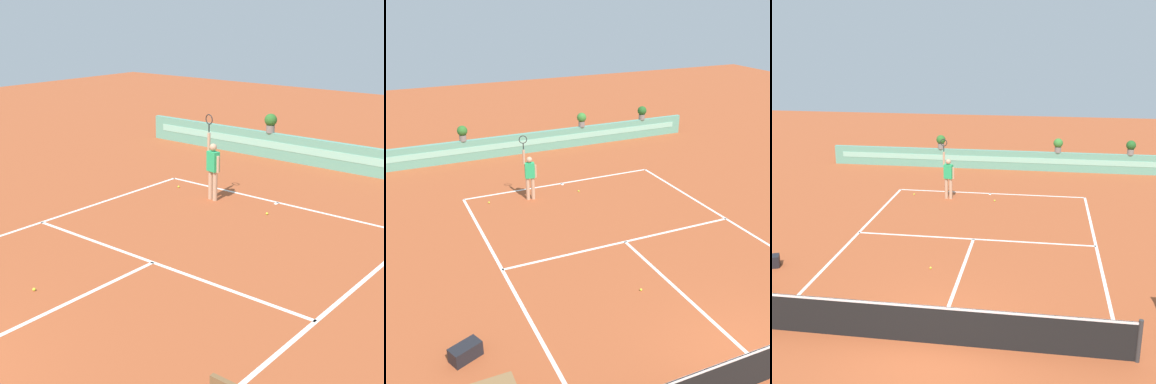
% 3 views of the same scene
% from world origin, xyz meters
% --- Properties ---
extents(ground_plane, '(60.00, 60.00, 0.00)m').
position_xyz_m(ground_plane, '(0.00, 6.00, 0.00)').
color(ground_plane, '#A84C28').
extents(court_lines, '(8.32, 11.94, 0.01)m').
position_xyz_m(court_lines, '(0.00, 6.72, 0.00)').
color(court_lines, white).
rests_on(court_lines, ground).
extents(back_wall_barrier, '(18.00, 0.21, 1.00)m').
position_xyz_m(back_wall_barrier, '(0.00, 16.39, 0.50)').
color(back_wall_barrier, '#60A88E').
rests_on(back_wall_barrier, ground).
extents(gear_bag, '(0.78, 0.60, 0.36)m').
position_xyz_m(gear_bag, '(-5.83, 3.21, 0.18)').
color(gear_bag, black).
rests_on(gear_bag, ground).
extents(tennis_player, '(0.61, 0.29, 2.58)m').
position_xyz_m(tennis_player, '(-1.70, 10.88, 1.05)').
color(tennis_player, tan).
rests_on(tennis_player, ground).
extents(tennis_ball_near_baseline, '(0.07, 0.07, 0.07)m').
position_xyz_m(tennis_ball_near_baseline, '(0.30, 10.77, 0.03)').
color(tennis_ball_near_baseline, '#CCE033').
rests_on(tennis_ball_near_baseline, ground).
extents(tennis_ball_mid_court, '(0.07, 0.07, 0.07)m').
position_xyz_m(tennis_ball_mid_court, '(-0.94, 3.84, 0.03)').
color(tennis_ball_mid_court, '#CCE033').
rests_on(tennis_ball_mid_court, ground).
extents(tennis_ball_by_sideline, '(0.07, 0.07, 0.07)m').
position_xyz_m(tennis_ball_by_sideline, '(-3.29, 11.16, 0.03)').
color(tennis_ball_by_sideline, '#CCE033').
rests_on(tennis_ball_by_sideline, ground).
extents(potted_plant_right, '(0.48, 0.48, 0.72)m').
position_xyz_m(potted_plant_right, '(2.98, 16.39, 1.41)').
color(potted_plant_right, gray).
rests_on(potted_plant_right, back_wall_barrier).
extents(potted_plant_left, '(0.48, 0.48, 0.72)m').
position_xyz_m(potted_plant_left, '(-3.12, 16.39, 1.41)').
color(potted_plant_left, gray).
rests_on(potted_plant_left, back_wall_barrier).
extents(potted_plant_far_right, '(0.48, 0.48, 0.72)m').
position_xyz_m(potted_plant_far_right, '(6.58, 16.39, 1.41)').
color(potted_plant_far_right, gray).
rests_on(potted_plant_far_right, back_wall_barrier).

